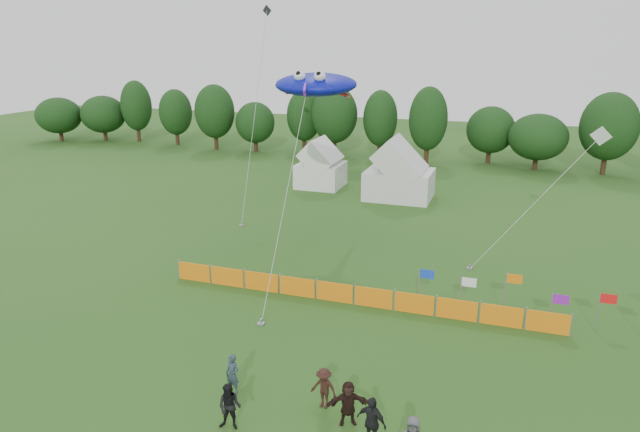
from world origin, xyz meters
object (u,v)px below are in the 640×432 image
(spectator_c, at_px, (324,388))
(stingray_kite, at_px, (318,85))
(tent_left, at_px, (321,167))
(tent_right, at_px, (399,175))
(spectator_d, at_px, (371,422))
(spectator_f, at_px, (348,403))
(spectator_a, at_px, (233,374))
(barrier_fence, at_px, (354,295))
(spectator_b, at_px, (230,407))

(spectator_c, height_order, stingray_kite, stingray_kite)
(tent_left, xyz_separation_m, tent_right, (7.46, -1.72, 0.19))
(spectator_c, xyz_separation_m, spectator_d, (2.09, -1.48, 0.14))
(spectator_c, distance_m, spectator_f, 1.23)
(tent_right, relative_size, spectator_a, 3.49)
(barrier_fence, distance_m, spectator_c, 8.51)
(spectator_a, relative_size, spectator_b, 0.94)
(spectator_d, distance_m, stingray_kite, 22.93)
(stingray_kite, bearing_deg, barrier_fence, -61.52)
(spectator_b, xyz_separation_m, stingray_kite, (-3.76, 19.95, 9.12))
(tent_left, distance_m, spectator_b, 33.85)
(spectator_a, bearing_deg, stingray_kite, 111.81)
(tent_right, xyz_separation_m, stingray_kite, (-3.22, -11.21, 8.00))
(spectator_b, height_order, spectator_f, spectator_b)
(tent_right, relative_size, spectator_b, 3.28)
(spectator_b, bearing_deg, spectator_d, -1.17)
(tent_left, height_order, barrier_fence, tent_left)
(spectator_d, xyz_separation_m, stingray_kite, (-8.45, 19.31, 9.04))
(spectator_a, xyz_separation_m, spectator_c, (3.46, 0.27, -0.01))
(barrier_fence, height_order, spectator_f, spectator_f)
(tent_right, height_order, spectator_b, tent_right)
(tent_right, height_order, spectator_a, tent_right)
(spectator_a, bearing_deg, spectator_d, 0.36)
(barrier_fence, relative_size, spectator_f, 12.40)
(spectator_b, xyz_separation_m, spectator_c, (2.61, 2.12, -0.06))
(spectator_a, distance_m, spectator_d, 5.67)
(tent_left, height_order, spectator_f, tent_left)
(spectator_b, relative_size, spectator_d, 0.92)
(spectator_b, bearing_deg, spectator_f, 13.51)
(spectator_d, bearing_deg, barrier_fence, 125.29)
(tent_left, height_order, stingray_kite, stingray_kite)
(spectator_b, bearing_deg, barrier_fence, 73.73)
(barrier_fence, height_order, spectator_a, spectator_a)
(barrier_fence, distance_m, stingray_kite, 14.29)
(tent_left, relative_size, stingray_kite, 0.20)
(spectator_a, height_order, spectator_b, spectator_b)
(tent_right, distance_m, spectator_c, 29.23)
(barrier_fence, bearing_deg, spectator_a, -104.23)
(stingray_kite, bearing_deg, tent_right, 73.97)
(spectator_c, xyz_separation_m, stingray_kite, (-6.37, 17.83, 9.18))
(spectator_d, relative_size, spectator_f, 1.13)
(spectator_a, bearing_deg, barrier_fence, 88.44)
(spectator_b, bearing_deg, tent_left, 94.70)
(spectator_b, relative_size, spectator_f, 1.04)
(barrier_fence, relative_size, stingray_kite, 1.02)
(stingray_kite, bearing_deg, spectator_b, -79.33)
(barrier_fence, height_order, spectator_d, spectator_d)
(barrier_fence, height_order, spectator_c, spectator_c)
(spectator_a, distance_m, spectator_b, 2.04)
(tent_left, height_order, spectator_b, tent_left)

